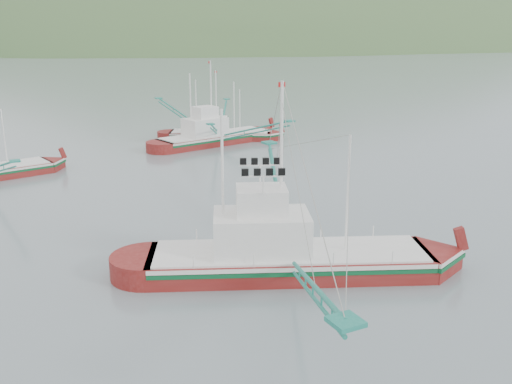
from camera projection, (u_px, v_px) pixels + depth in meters
name	position (u px, v px, depth m)	size (l,w,h in m)	color
ground	(299.00, 264.00, 35.86)	(1200.00, 1200.00, 0.00)	slate
main_boat	(287.00, 234.00, 33.86)	(17.29, 29.15, 12.39)	maroon
bg_boat_right	(219.00, 124.00, 76.24)	(15.25, 22.61, 9.82)	maroon
bg_boat_far	(214.00, 129.00, 73.10)	(16.03, 27.71, 11.37)	maroon
headland_right	(280.00, 47.00, 509.15)	(684.00, 432.00, 306.00)	#3B5C2F
ridge_distant	(15.00, 46.00, 529.14)	(960.00, 400.00, 240.00)	slate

